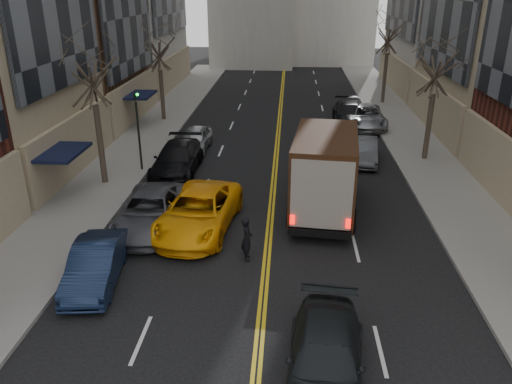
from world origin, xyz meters
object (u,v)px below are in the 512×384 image
ups_truck (325,172)px  taxi (199,212)px  pedestrian (247,239)px  observer_sedan (325,359)px

ups_truck → taxi: bearing=-151.9°
taxi → pedestrian: bearing=-39.9°
taxi → pedestrian: 3.25m
ups_truck → observer_sedan: bearing=-87.2°
pedestrian → taxi: bearing=30.2°
ups_truck → observer_sedan: (-0.56, -10.70, -1.21)m
observer_sedan → taxi: (-4.81, 8.50, 0.12)m
observer_sedan → pedestrian: pedestrian is taller
ups_truck → observer_sedan: ups_truck is taller
observer_sedan → pedestrian: bearing=118.3°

